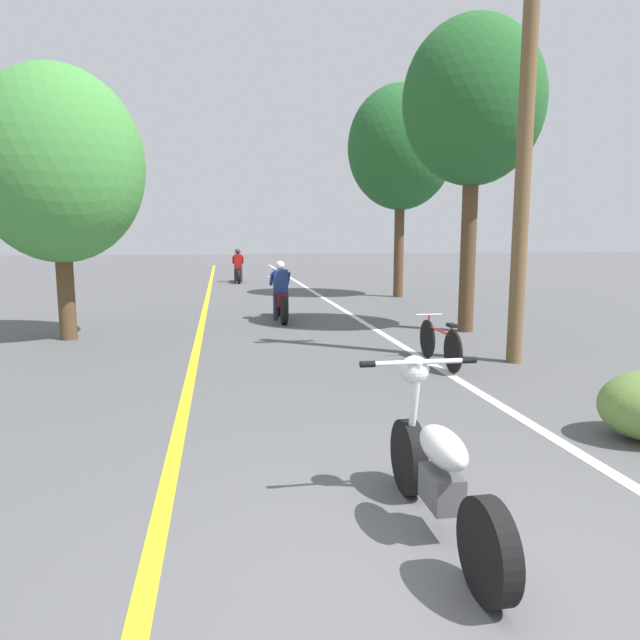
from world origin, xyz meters
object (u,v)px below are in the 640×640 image
at_px(roadside_tree_right_far, 401,148).
at_px(roadside_tree_left, 58,166).
at_px(motorcycle_rider_far, 238,270).
at_px(motorcycle_foreground, 439,470).
at_px(utility_pole, 524,149).
at_px(roadside_tree_right_near, 474,104).
at_px(motorcycle_rider_lead, 281,298).
at_px(bicycle_parked, 440,343).

bearing_deg(roadside_tree_right_far, roadside_tree_left, -143.67).
bearing_deg(motorcycle_rider_far, roadside_tree_right_far, -53.64).
bearing_deg(motorcycle_foreground, utility_pole, 56.65).
bearing_deg(utility_pole, roadside_tree_right_near, 80.65).
bearing_deg(roadside_tree_left, motorcycle_rider_lead, 23.08).
relative_size(roadside_tree_right_far, bicycle_parked, 3.98).
bearing_deg(motorcycle_rider_far, roadside_tree_right_near, -72.34).
relative_size(roadside_tree_left, motorcycle_rider_lead, 2.44).
height_order(roadside_tree_right_far, motorcycle_rider_lead, roadside_tree_right_far).
bearing_deg(utility_pole, roadside_tree_right_far, 83.23).
relative_size(utility_pole, roadside_tree_left, 1.25).
bearing_deg(roadside_tree_right_far, bicycle_parked, -103.85).
bearing_deg(motorcycle_foreground, bicycle_parked, 68.35).
bearing_deg(roadside_tree_left, utility_pole, -24.11).
distance_m(roadside_tree_left, motorcycle_rider_far, 14.06).
height_order(utility_pole, roadside_tree_right_far, roadside_tree_right_far).
height_order(roadside_tree_right_near, bicycle_parked, roadside_tree_right_near).
xyz_separation_m(utility_pole, motorcycle_rider_far, (-3.88, 16.67, -2.77)).
distance_m(utility_pole, roadside_tree_right_near, 3.28).
height_order(utility_pole, motorcycle_rider_lead, utility_pole).
bearing_deg(utility_pole, bicycle_parked, 178.28).
distance_m(roadside_tree_right_near, motorcycle_foreground, 9.57).
bearing_deg(motorcycle_foreground, roadside_tree_right_far, 73.48).
distance_m(motorcycle_foreground, motorcycle_rider_far, 21.52).
distance_m(utility_pole, roadside_tree_left, 8.30).
bearing_deg(roadside_tree_left, bicycle_parked, -27.91).
xyz_separation_m(roadside_tree_right_near, motorcycle_foreground, (-3.67, -7.79, -4.19)).
relative_size(roadside_tree_right_near, roadside_tree_left, 1.23).
bearing_deg(roadside_tree_left, motorcycle_foreground, -61.84).
bearing_deg(motorcycle_rider_far, motorcycle_rider_lead, -86.66).
distance_m(utility_pole, bicycle_parked, 3.22).
height_order(roadside_tree_left, motorcycle_rider_lead, roadside_tree_left).
bearing_deg(roadside_tree_left, roadside_tree_right_far, 36.33).
bearing_deg(roadside_tree_right_far, motorcycle_foreground, -106.52).
relative_size(roadside_tree_right_near, motorcycle_rider_far, 3.01).
relative_size(roadside_tree_left, motorcycle_foreground, 2.64).
distance_m(roadside_tree_right_far, roadside_tree_left, 10.95).
distance_m(motorcycle_foreground, bicycle_parked, 5.24).
distance_m(utility_pole, motorcycle_rider_far, 17.34).
xyz_separation_m(utility_pole, roadside_tree_right_far, (1.17, 9.82, 1.46)).
relative_size(motorcycle_foreground, bicycle_parked, 1.15).
xyz_separation_m(utility_pole, motorcycle_foreground, (-3.18, -4.83, -2.87)).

